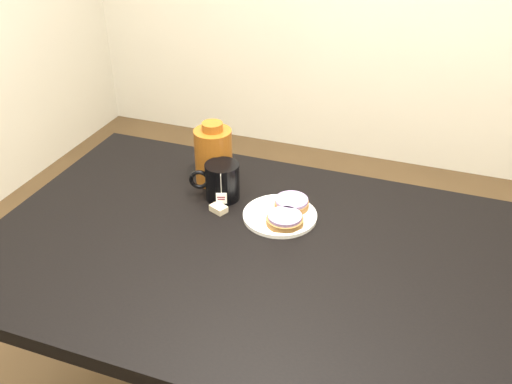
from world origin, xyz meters
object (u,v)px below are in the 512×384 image
table (258,274)px  plate (280,215)px  bagel_back (292,203)px  bagel_front (285,220)px  teabag_pouch (219,209)px  bagel_package (214,155)px  mug (222,181)px

table → plate: bearing=86.3°
bagel_back → bagel_front: (0.01, -0.08, -0.00)m
bagel_back → bagel_front: 0.08m
plate → teabag_pouch: teabag_pouch is taller
table → bagel_package: bagel_package is taller
table → teabag_pouch: size_ratio=31.11×
bagel_front → mug: size_ratio=0.92×
bagel_back → bagel_front: bearing=-85.4°
bagel_back → bagel_package: bagel_package is taller
table → bagel_front: bearing=72.1°
mug → teabag_pouch: 0.09m
mug → teabag_pouch: bearing=-94.1°
bagel_front → mug: mug is taller
plate → bagel_back: bearing=65.7°
bagel_package → bagel_back: bearing=-16.2°
bagel_front → bagel_package: size_ratio=0.74×
teabag_pouch → bagel_package: bagel_package is taller
bagel_back → teabag_pouch: (-0.19, -0.07, -0.02)m
table → mug: 0.29m
table → bagel_front: 0.16m
teabag_pouch → bagel_front: bearing=-2.5°
bagel_back → teabag_pouch: bagel_back is taller
mug → bagel_front: bearing=-39.5°
mug → teabag_pouch: mug is taller
bagel_back → mug: 0.21m
bagel_front → bagel_package: bagel_package is taller
plate → bagel_package: bearing=154.0°
plate → table: bearing=-93.7°
mug → bagel_package: bearing=106.5°
plate → bagel_front: bearing=-56.2°
bagel_back → bagel_front: same height
mug → teabag_pouch: (0.02, -0.07, -0.05)m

